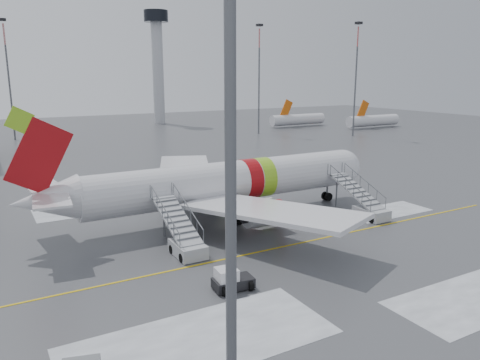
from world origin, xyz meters
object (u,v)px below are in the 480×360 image
airstair_fwd (366,206)px  airstair_aft (184,239)px  pushback_tug (231,280)px  light_mast_near (230,55)px  airliner (221,183)px

airstair_fwd → airstair_aft: 18.83m
airstair_aft → pushback_tug: 7.34m
airstair_fwd → pushback_tug: size_ratio=2.89×
light_mast_near → pushback_tug: bearing=61.8°
pushback_tug → light_mast_near: light_mast_near is taller
airstair_aft → light_mast_near: 21.69m
airstair_aft → airstair_fwd: bearing=0.0°
light_mast_near → airstair_fwd: bearing=35.1°
airstair_fwd → pushback_tug: 20.09m
airliner → pushback_tug: 15.54m
airliner → airstair_fwd: (12.27, -6.54, -2.35)m
airstair_fwd → pushback_tug: airstair_fwd is taller
airliner → pushback_tug: airliner is taller
light_mast_near → airliner: bearing=63.8°
airstair_fwd → pushback_tug: bearing=-158.6°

